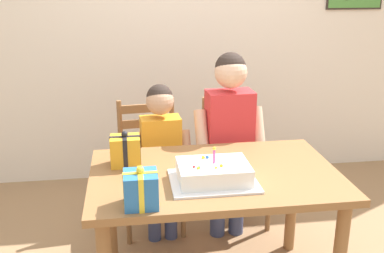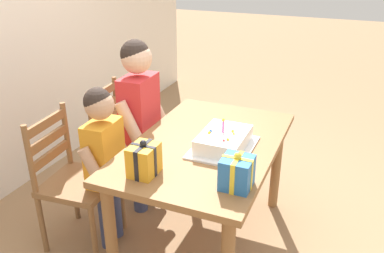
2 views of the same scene
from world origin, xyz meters
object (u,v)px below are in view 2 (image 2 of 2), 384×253
at_px(gift_box_red_large, 144,160).
at_px(child_older, 140,111).
at_px(birthday_cake, 224,141).
at_px(gift_box_beside_cake, 237,173).
at_px(chair_right, 124,141).
at_px(chair_left, 74,180).
at_px(dining_table, 206,158).
at_px(child_younger, 105,154).

bearing_deg(gift_box_red_large, child_older, 31.32).
relative_size(birthday_cake, child_older, 0.34).
relative_size(gift_box_beside_cake, child_older, 0.15).
distance_m(chair_right, child_older, 0.40).
xyz_separation_m(gift_box_red_large, chair_left, (0.16, 0.63, -0.37)).
height_order(dining_table, gift_box_beside_cake, gift_box_beside_cake).
xyz_separation_m(birthday_cake, child_older, (0.24, 0.71, -0.01)).
distance_m(gift_box_beside_cake, child_older, 1.09).
relative_size(birthday_cake, chair_left, 0.48).
distance_m(chair_left, child_younger, 0.31).
relative_size(birthday_cake, child_younger, 0.40).
distance_m(gift_box_beside_cake, child_younger, 0.93).
relative_size(dining_table, chair_right, 1.45).
relative_size(gift_box_beside_cake, chair_right, 0.21).
height_order(birthday_cake, gift_box_red_large, gift_box_red_large).
bearing_deg(chair_left, chair_right, 0.00).
xyz_separation_m(birthday_cake, gift_box_beside_cake, (-0.37, -0.19, 0.03)).
bearing_deg(dining_table, birthday_cake, -104.38).
bearing_deg(chair_left, child_older, -22.61).
xyz_separation_m(gift_box_red_large, child_younger, (0.23, 0.42, -0.16)).
bearing_deg(gift_box_beside_cake, child_younger, 80.01).
xyz_separation_m(gift_box_red_large, chair_right, (0.78, 0.63, -0.37)).
relative_size(chair_right, child_older, 0.71).
height_order(birthday_cake, chair_left, birthday_cake).
bearing_deg(child_older, dining_table, -109.78).
bearing_deg(chair_left, birthday_cake, -73.16).
bearing_deg(gift_box_beside_cake, chair_right, 57.65).
relative_size(dining_table, gift_box_red_large, 6.62).
relative_size(chair_left, chair_right, 1.00).
bearing_deg(gift_box_red_large, birthday_cake, -33.41).
xyz_separation_m(dining_table, gift_box_beside_cake, (-0.41, -0.32, 0.19)).
distance_m(gift_box_beside_cake, chair_right, 1.37).
bearing_deg(chair_right, dining_table, -110.75).
bearing_deg(child_younger, chair_left, 106.66).
bearing_deg(gift_box_beside_cake, dining_table, 38.09).
height_order(gift_box_beside_cake, chair_right, gift_box_beside_cake).
distance_m(gift_box_red_large, child_younger, 0.50).
bearing_deg(child_older, gift_box_beside_cake, -124.30).
bearing_deg(gift_box_red_large, chair_right, 39.17).
relative_size(gift_box_beside_cake, child_younger, 0.18).
height_order(birthday_cake, child_younger, child_younger).
bearing_deg(child_older, chair_right, 66.70).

